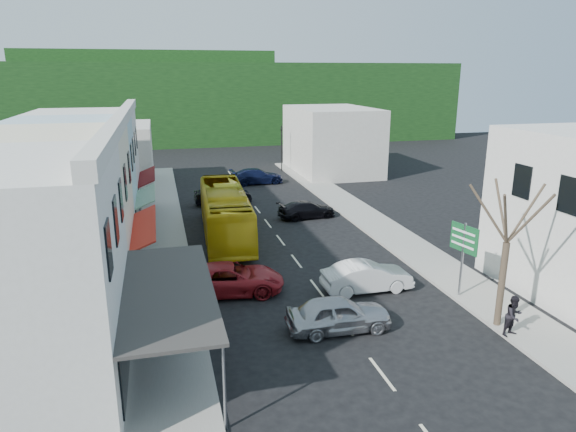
% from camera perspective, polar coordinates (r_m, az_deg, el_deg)
% --- Properties ---
extents(ground, '(120.00, 120.00, 0.00)m').
position_cam_1_polar(ground, '(26.57, 3.22, -7.99)').
color(ground, black).
rests_on(ground, ground).
extents(sidewalk_left, '(3.00, 52.00, 0.15)m').
position_cam_1_polar(sidewalk_left, '(34.83, -13.72, -2.46)').
color(sidewalk_left, gray).
rests_on(sidewalk_left, ground).
extents(sidewalk_right, '(3.00, 52.00, 0.15)m').
position_cam_1_polar(sidewalk_right, '(37.88, 9.55, -0.75)').
color(sidewalk_right, gray).
rests_on(sidewalk_right, ground).
extents(shopfront_row, '(8.25, 30.00, 8.00)m').
position_cam_1_polar(shopfront_row, '(29.40, -23.80, 1.24)').
color(shopfront_row, beige).
rests_on(shopfront_row, ground).
extents(distant_block_left, '(8.00, 10.00, 6.00)m').
position_cam_1_polar(distant_block_left, '(50.97, -19.36, 6.18)').
color(distant_block_left, '#B7B2A8').
rests_on(distant_block_left, ground).
extents(distant_block_right, '(8.00, 12.00, 7.00)m').
position_cam_1_polar(distant_block_right, '(56.73, 4.86, 8.40)').
color(distant_block_right, '#B7B2A8').
rests_on(distant_block_right, ground).
extents(hillside, '(80.00, 26.00, 14.00)m').
position_cam_1_polar(hillside, '(88.56, -10.65, 12.90)').
color(hillside, black).
rests_on(hillside, ground).
extents(bus, '(3.12, 11.72, 3.10)m').
position_cam_1_polar(bus, '(34.43, -7.02, 0.24)').
color(bus, gold).
rests_on(bus, ground).
extents(car_silver, '(4.43, 1.88, 1.40)m').
position_cam_1_polar(car_silver, '(22.30, 5.64, -10.92)').
color(car_silver, '#AEAEB3').
rests_on(car_silver, ground).
extents(car_white, '(4.41, 1.83, 1.40)m').
position_cam_1_polar(car_white, '(26.27, 8.76, -6.79)').
color(car_white, silver).
rests_on(car_white, ground).
extents(car_red, '(4.79, 2.42, 1.40)m').
position_cam_1_polar(car_red, '(25.88, -6.53, -7.05)').
color(car_red, maroon).
rests_on(car_red, ground).
extents(car_black_near, '(4.70, 2.41, 1.40)m').
position_cam_1_polar(car_black_near, '(38.78, 2.11, 0.81)').
color(car_black_near, black).
rests_on(car_black_near, ground).
extents(car_black_far, '(4.45, 1.92, 1.40)m').
position_cam_1_polar(car_black_far, '(43.18, -7.26, 2.24)').
color(car_black_far, black).
rests_on(car_black_far, ground).
extents(car_navy_far, '(4.61, 2.13, 1.40)m').
position_cam_1_polar(car_navy_far, '(50.82, -3.47, 4.37)').
color(car_navy_far, black).
rests_on(car_navy_far, ground).
extents(pedestrian_left, '(0.49, 0.65, 1.70)m').
position_cam_1_polar(pedestrian_left, '(27.91, -11.89, -4.91)').
color(pedestrian_left, black).
rests_on(pedestrian_left, sidewalk_left).
extents(pedestrian_right, '(0.79, 0.60, 1.70)m').
position_cam_1_polar(pedestrian_right, '(23.37, 23.80, -10.16)').
color(pedestrian_right, black).
rests_on(pedestrian_right, sidewalk_right).
extents(direction_sign, '(0.90, 1.79, 3.81)m').
position_cam_1_polar(direction_sign, '(26.12, 18.77, -4.77)').
color(direction_sign, '#125227').
rests_on(direction_sign, ground).
extents(street_tree, '(3.18, 3.18, 7.74)m').
position_cam_1_polar(street_tree, '(23.05, 23.13, -2.74)').
color(street_tree, '#372C22').
rests_on(street_tree, ground).
extents(traffic_signal, '(0.52, 1.01, 5.03)m').
position_cam_1_polar(traffic_signal, '(57.04, -0.72, 7.49)').
color(traffic_signal, black).
rests_on(traffic_signal, ground).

